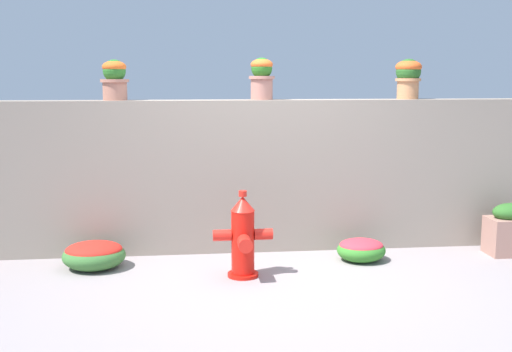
{
  "coord_description": "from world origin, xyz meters",
  "views": [
    {
      "loc": [
        -0.76,
        -5.17,
        1.77
      ],
      "look_at": [
        -0.08,
        0.91,
        0.8
      ],
      "focal_mm": 43.92,
      "sensor_mm": 36.0,
      "label": 1
    }
  ],
  "objects_px": {
    "flower_bush_right": "(94,254)",
    "potted_plant_2": "(262,76)",
    "fire_hydrant": "(243,238)",
    "potted_plant_1": "(115,78)",
    "flower_bush_left": "(361,249)",
    "potted_plant_3": "(408,75)",
    "planter_box": "(510,230)"
  },
  "relations": [
    {
      "from": "potted_plant_1",
      "to": "potted_plant_2",
      "type": "height_order",
      "value": "potted_plant_2"
    },
    {
      "from": "flower_bush_left",
      "to": "planter_box",
      "type": "xyz_separation_m",
      "value": [
        1.54,
        0.05,
        0.13
      ]
    },
    {
      "from": "flower_bush_left",
      "to": "flower_bush_right",
      "type": "bearing_deg",
      "value": 179.24
    },
    {
      "from": "potted_plant_3",
      "to": "flower_bush_right",
      "type": "bearing_deg",
      "value": -170.22
    },
    {
      "from": "potted_plant_1",
      "to": "planter_box",
      "type": "height_order",
      "value": "potted_plant_1"
    },
    {
      "from": "flower_bush_left",
      "to": "fire_hydrant",
      "type": "bearing_deg",
      "value": -162.7
    },
    {
      "from": "flower_bush_left",
      "to": "potted_plant_1",
      "type": "bearing_deg",
      "value": 166.47
    },
    {
      "from": "potted_plant_2",
      "to": "potted_plant_3",
      "type": "bearing_deg",
      "value": 0.21
    },
    {
      "from": "potted_plant_2",
      "to": "planter_box",
      "type": "distance_m",
      "value": 2.93
    },
    {
      "from": "potted_plant_1",
      "to": "potted_plant_3",
      "type": "distance_m",
      "value": 2.97
    },
    {
      "from": "fire_hydrant",
      "to": "potted_plant_1",
      "type": "bearing_deg",
      "value": 141.38
    },
    {
      "from": "potted_plant_1",
      "to": "fire_hydrant",
      "type": "height_order",
      "value": "potted_plant_1"
    },
    {
      "from": "fire_hydrant",
      "to": "flower_bush_left",
      "type": "bearing_deg",
      "value": 17.3
    },
    {
      "from": "potted_plant_1",
      "to": "potted_plant_2",
      "type": "xyz_separation_m",
      "value": [
        1.45,
        0.0,
        0.02
      ]
    },
    {
      "from": "fire_hydrant",
      "to": "flower_bush_right",
      "type": "height_order",
      "value": "fire_hydrant"
    },
    {
      "from": "fire_hydrant",
      "to": "flower_bush_left",
      "type": "xyz_separation_m",
      "value": [
        1.19,
        0.37,
        -0.24
      ]
    },
    {
      "from": "potted_plant_1",
      "to": "fire_hydrant",
      "type": "bearing_deg",
      "value": -38.62
    },
    {
      "from": "potted_plant_2",
      "to": "flower_bush_left",
      "type": "relative_size",
      "value": 0.88
    },
    {
      "from": "potted_plant_2",
      "to": "flower_bush_left",
      "type": "xyz_separation_m",
      "value": [
        0.91,
        -0.57,
        -1.66
      ]
    },
    {
      "from": "flower_bush_left",
      "to": "flower_bush_right",
      "type": "height_order",
      "value": "flower_bush_right"
    },
    {
      "from": "potted_plant_1",
      "to": "potted_plant_3",
      "type": "height_order",
      "value": "potted_plant_3"
    },
    {
      "from": "flower_bush_right",
      "to": "potted_plant_2",
      "type": "bearing_deg",
      "value": 18.24
    },
    {
      "from": "potted_plant_1",
      "to": "flower_bush_right",
      "type": "distance_m",
      "value": 1.72
    },
    {
      "from": "potted_plant_3",
      "to": "planter_box",
      "type": "bearing_deg",
      "value": -29.61
    },
    {
      "from": "fire_hydrant",
      "to": "flower_bush_left",
      "type": "height_order",
      "value": "fire_hydrant"
    },
    {
      "from": "potted_plant_3",
      "to": "flower_bush_left",
      "type": "bearing_deg",
      "value": -136.79
    },
    {
      "from": "potted_plant_1",
      "to": "planter_box",
      "type": "relative_size",
      "value": 0.76
    },
    {
      "from": "planter_box",
      "to": "potted_plant_3",
      "type": "bearing_deg",
      "value": 150.39
    },
    {
      "from": "fire_hydrant",
      "to": "flower_bush_left",
      "type": "distance_m",
      "value": 1.26
    },
    {
      "from": "potted_plant_1",
      "to": "potted_plant_2",
      "type": "distance_m",
      "value": 1.45
    },
    {
      "from": "potted_plant_2",
      "to": "planter_box",
      "type": "bearing_deg",
      "value": -12.01
    },
    {
      "from": "potted_plant_2",
      "to": "flower_bush_right",
      "type": "xyz_separation_m",
      "value": [
        -1.64,
        -0.54,
        -1.64
      ]
    }
  ]
}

